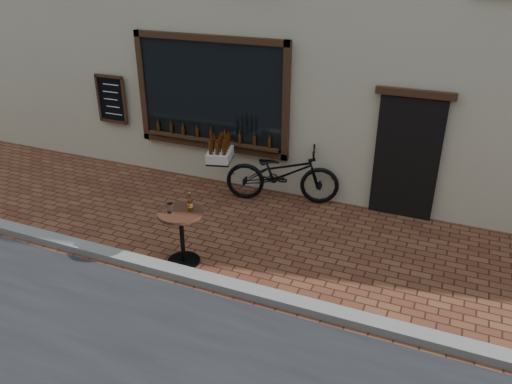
% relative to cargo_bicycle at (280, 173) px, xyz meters
% --- Properties ---
extents(ground, '(90.00, 90.00, 0.00)m').
position_rel_cargo_bicycle_xyz_m(ground, '(0.32, -3.14, -0.58)').
color(ground, '#52271A').
rests_on(ground, ground).
extents(kerb, '(90.00, 0.25, 0.12)m').
position_rel_cargo_bicycle_xyz_m(kerb, '(0.32, -2.94, -0.52)').
color(kerb, slate).
rests_on(kerb, ground).
extents(cargo_bicycle, '(2.57, 1.31, 1.21)m').
position_rel_cargo_bicycle_xyz_m(cargo_bicycle, '(0.00, 0.00, 0.00)').
color(cargo_bicycle, black).
rests_on(cargo_bicycle, ground).
extents(bistro_table, '(0.69, 0.69, 1.18)m').
position_rel_cargo_bicycle_xyz_m(bistro_table, '(-0.61, -2.58, 0.05)').
color(bistro_table, black).
rests_on(bistro_table, ground).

